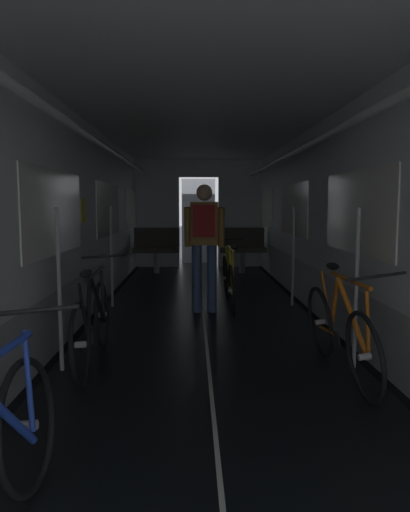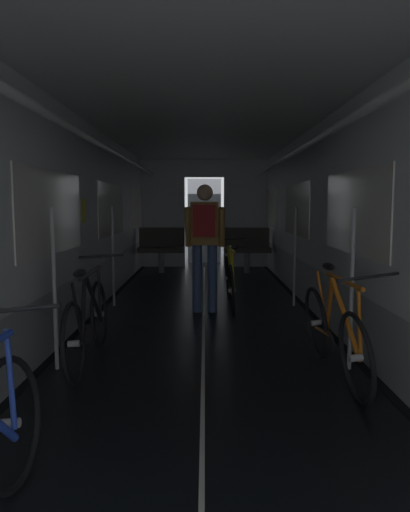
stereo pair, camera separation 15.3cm
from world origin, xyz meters
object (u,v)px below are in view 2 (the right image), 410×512
at_px(bench_seat_far_left, 163,246).
at_px(person_cyclist_aisle, 206,236).
at_px(bicycle_yellow_in_aisle, 231,281).
at_px(bench_seat_far_right, 248,246).
at_px(bicycle_orange, 336,332).
at_px(bicycle_black, 89,322).

xyz_separation_m(bench_seat_far_left, person_cyclist_aisle, (0.92, -3.77, 0.45)).
bearing_deg(bench_seat_far_left, bicycle_yellow_in_aisle, -70.16).
xyz_separation_m(bench_seat_far_left, bicycle_yellow_in_aisle, (1.26, -3.50, -0.18)).
bearing_deg(bench_seat_far_right, bicycle_yellow_in_aisle, -98.72).
height_order(bench_seat_far_right, bicycle_orange, same).
distance_m(bicycle_orange, person_cyclist_aisle, 2.70).
bearing_deg(bicycle_black, bicycle_yellow_in_aisle, 59.38).
xyz_separation_m(bicycle_orange, person_cyclist_aisle, (-1.06, 2.40, 0.63)).
relative_size(bicycle_black, bicycle_yellow_in_aisle, 1.00).
distance_m(bicycle_black, bicycle_yellow_in_aisle, 2.72).
bearing_deg(bicycle_yellow_in_aisle, bicycle_black, -120.62).
relative_size(bench_seat_far_left, bicycle_black, 0.58).
distance_m(bench_seat_far_left, bicycle_orange, 6.48).
distance_m(bicycle_black, bicycle_orange, 2.13).
height_order(bicycle_black, person_cyclist_aisle, person_cyclist_aisle).
xyz_separation_m(bench_seat_far_left, bicycle_black, (-0.12, -5.84, -0.18)).
bearing_deg(person_cyclist_aisle, bicycle_yellow_in_aisle, 37.61).
relative_size(bench_seat_far_right, person_cyclist_aisle, 0.58).
bearing_deg(bench_seat_far_right, bicycle_black, -108.22).
height_order(bench_seat_far_left, bicycle_orange, same).
xyz_separation_m(person_cyclist_aisle, bicycle_yellow_in_aisle, (0.35, 0.27, -0.63)).
relative_size(bench_seat_far_right, bicycle_yellow_in_aisle, 0.58).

